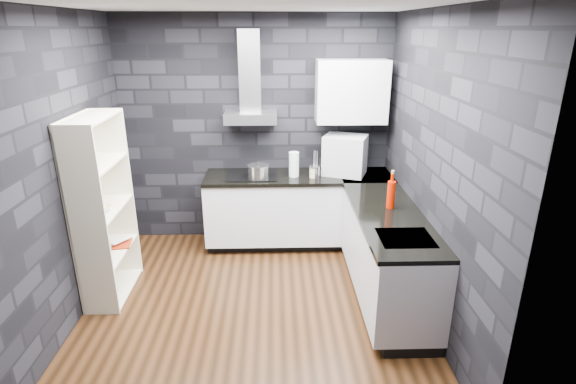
{
  "coord_description": "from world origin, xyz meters",
  "views": [
    {
      "loc": [
        0.23,
        -3.72,
        2.54
      ],
      "look_at": [
        0.35,
        0.45,
        1.0
      ],
      "focal_mm": 28.0,
      "sensor_mm": 36.0,
      "label": 1
    }
  ],
  "objects_px": {
    "glass_vase": "(294,164)",
    "appliance_garage": "(345,155)",
    "pot": "(258,172)",
    "red_bottle": "(391,195)",
    "fruit_bowl": "(100,209)",
    "storage_jar": "(314,173)",
    "bookshelf": "(103,210)",
    "utensil_crock": "(315,172)"
  },
  "relations": [
    {
      "from": "glass_vase",
      "to": "bookshelf",
      "type": "xyz_separation_m",
      "value": [
        -1.86,
        -0.97,
        -0.14
      ]
    },
    {
      "from": "utensil_crock",
      "to": "fruit_bowl",
      "type": "distance_m",
      "value": 2.33
    },
    {
      "from": "red_bottle",
      "to": "fruit_bowl",
      "type": "distance_m",
      "value": 2.75
    },
    {
      "from": "pot",
      "to": "storage_jar",
      "type": "height_order",
      "value": "pot"
    },
    {
      "from": "glass_vase",
      "to": "appliance_garage",
      "type": "relative_size",
      "value": 0.61
    },
    {
      "from": "storage_jar",
      "to": "utensil_crock",
      "type": "relative_size",
      "value": 0.88
    },
    {
      "from": "storage_jar",
      "to": "bookshelf",
      "type": "distance_m",
      "value": 2.28
    },
    {
      "from": "appliance_garage",
      "to": "bookshelf",
      "type": "distance_m",
      "value": 2.68
    },
    {
      "from": "pot",
      "to": "appliance_garage",
      "type": "bearing_deg",
      "value": 8.75
    },
    {
      "from": "storage_jar",
      "to": "bookshelf",
      "type": "relative_size",
      "value": 0.07
    },
    {
      "from": "appliance_garage",
      "to": "glass_vase",
      "type": "bearing_deg",
      "value": -152.35
    },
    {
      "from": "red_bottle",
      "to": "appliance_garage",
      "type": "bearing_deg",
      "value": 104.93
    },
    {
      "from": "glass_vase",
      "to": "storage_jar",
      "type": "xyz_separation_m",
      "value": [
        0.23,
        -0.06,
        -0.08
      ]
    },
    {
      "from": "glass_vase",
      "to": "red_bottle",
      "type": "height_order",
      "value": "glass_vase"
    },
    {
      "from": "glass_vase",
      "to": "bookshelf",
      "type": "bearing_deg",
      "value": -152.41
    },
    {
      "from": "pot",
      "to": "utensil_crock",
      "type": "relative_size",
      "value": 1.73
    },
    {
      "from": "glass_vase",
      "to": "appliance_garage",
      "type": "xyz_separation_m",
      "value": [
        0.6,
        0.07,
        0.08
      ]
    },
    {
      "from": "appliance_garage",
      "to": "storage_jar",
      "type": "bearing_deg",
      "value": -140.31
    },
    {
      "from": "pot",
      "to": "glass_vase",
      "type": "distance_m",
      "value": 0.42
    },
    {
      "from": "pot",
      "to": "storage_jar",
      "type": "xyz_separation_m",
      "value": [
        0.64,
        0.03,
        -0.02
      ]
    },
    {
      "from": "storage_jar",
      "to": "bookshelf",
      "type": "xyz_separation_m",
      "value": [
        -2.09,
        -0.92,
        -0.06
      ]
    },
    {
      "from": "red_bottle",
      "to": "bookshelf",
      "type": "distance_m",
      "value": 2.75
    },
    {
      "from": "pot",
      "to": "utensil_crock",
      "type": "bearing_deg",
      "value": 2.91
    },
    {
      "from": "utensil_crock",
      "to": "bookshelf",
      "type": "xyz_separation_m",
      "value": [
        -2.1,
        -0.92,
        -0.07
      ]
    },
    {
      "from": "fruit_bowl",
      "to": "bookshelf",
      "type": "bearing_deg",
      "value": 90.0
    },
    {
      "from": "appliance_garage",
      "to": "red_bottle",
      "type": "relative_size",
      "value": 1.78
    },
    {
      "from": "pot",
      "to": "fruit_bowl",
      "type": "xyz_separation_m",
      "value": [
        -1.45,
        -0.96,
        -0.04
      ]
    },
    {
      "from": "pot",
      "to": "fruit_bowl",
      "type": "relative_size",
      "value": 1.19
    },
    {
      "from": "appliance_garage",
      "to": "fruit_bowl",
      "type": "distance_m",
      "value": 2.71
    },
    {
      "from": "pot",
      "to": "appliance_garage",
      "type": "distance_m",
      "value": 1.03
    },
    {
      "from": "glass_vase",
      "to": "red_bottle",
      "type": "distance_m",
      "value": 1.34
    },
    {
      "from": "storage_jar",
      "to": "appliance_garage",
      "type": "xyz_separation_m",
      "value": [
        0.37,
        0.13,
        0.17
      ]
    },
    {
      "from": "pot",
      "to": "red_bottle",
      "type": "distance_m",
      "value": 1.59
    },
    {
      "from": "pot",
      "to": "appliance_garage",
      "type": "relative_size",
      "value": 0.5
    },
    {
      "from": "bookshelf",
      "to": "fruit_bowl",
      "type": "distance_m",
      "value": 0.08
    },
    {
      "from": "pot",
      "to": "storage_jar",
      "type": "distance_m",
      "value": 0.64
    },
    {
      "from": "storage_jar",
      "to": "red_bottle",
      "type": "height_order",
      "value": "red_bottle"
    },
    {
      "from": "glass_vase",
      "to": "storage_jar",
      "type": "height_order",
      "value": "glass_vase"
    },
    {
      "from": "red_bottle",
      "to": "bookshelf",
      "type": "bearing_deg",
      "value": 179.4
    },
    {
      "from": "appliance_garage",
      "to": "red_bottle",
      "type": "xyz_separation_m",
      "value": [
        0.29,
        -1.07,
        -0.09
      ]
    },
    {
      "from": "storage_jar",
      "to": "bookshelf",
      "type": "bearing_deg",
      "value": -156.3
    },
    {
      "from": "utensil_crock",
      "to": "red_bottle",
      "type": "relative_size",
      "value": 0.51
    }
  ]
}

